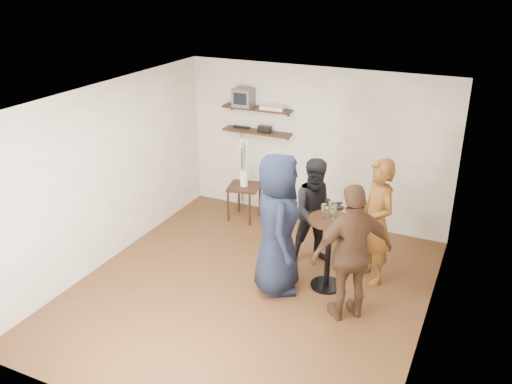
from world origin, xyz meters
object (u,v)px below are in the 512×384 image
at_px(person_brown, 352,253).
at_px(person_dark, 317,212).
at_px(dvd_deck, 274,108).
at_px(drinks_table, 329,243).
at_px(person_plaid, 376,222).
at_px(person_navy, 277,224).
at_px(radio, 265,129).
at_px(side_table, 244,191).
at_px(crt_monitor, 244,97).

bearing_deg(person_brown, person_dark, -94.39).
relative_size(dvd_deck, person_brown, 0.23).
distance_m(drinks_table, person_plaid, 0.72).
bearing_deg(person_navy, dvd_deck, -3.03).
distance_m(radio, person_navy, 2.52).
distance_m(person_dark, person_brown, 1.37).
distance_m(side_table, person_plaid, 2.68).
distance_m(person_plaid, person_navy, 1.36).
bearing_deg(crt_monitor, drinks_table, -40.74).
height_order(person_dark, person_brown, person_brown).
xyz_separation_m(crt_monitor, radio, (0.38, 0.00, -0.50)).
height_order(drinks_table, person_dark, person_dark).
distance_m(dvd_deck, drinks_table, 2.74).
bearing_deg(person_dark, person_brown, -85.61).
height_order(person_plaid, person_navy, person_navy).
height_order(dvd_deck, person_brown, dvd_deck).
height_order(dvd_deck, side_table, dvd_deck).
xyz_separation_m(person_plaid, person_dark, (-0.87, 0.12, -0.08)).
xyz_separation_m(crt_monitor, person_brown, (2.60, -2.36, -1.14)).
bearing_deg(radio, person_dark, -42.23).
relative_size(side_table, person_brown, 0.34).
bearing_deg(dvd_deck, person_brown, -49.01).
distance_m(dvd_deck, side_table, 1.49).
relative_size(dvd_deck, person_dark, 0.25).
xyz_separation_m(drinks_table, person_plaid, (0.51, 0.46, 0.22)).
bearing_deg(person_dark, side_table, 119.18).
height_order(person_plaid, person_brown, person_brown).
distance_m(dvd_deck, person_plaid, 2.73).
relative_size(crt_monitor, side_table, 0.53).
xyz_separation_m(side_table, person_plaid, (2.47, -0.98, 0.37)).
relative_size(side_table, person_dark, 0.38).
distance_m(person_plaid, person_brown, 0.97).
bearing_deg(side_table, person_brown, -39.07).
relative_size(dvd_deck, person_navy, 0.21).
xyz_separation_m(dvd_deck, person_brown, (2.05, -2.36, -1.02)).
bearing_deg(radio, dvd_deck, 0.00).
bearing_deg(person_dark, drinks_table, -90.00).
bearing_deg(crt_monitor, radio, 0.00).
bearing_deg(person_plaid, dvd_deck, -165.42).
bearing_deg(dvd_deck, radio, 180.00).
distance_m(crt_monitor, person_brown, 3.69).
relative_size(crt_monitor, radio, 1.45).
bearing_deg(radio, person_plaid, -31.46).
bearing_deg(crt_monitor, person_dark, -35.54).
distance_m(crt_monitor, dvd_deck, 0.56).
relative_size(radio, side_table, 0.36).
relative_size(crt_monitor, person_navy, 0.17).
height_order(crt_monitor, person_dark, crt_monitor).
xyz_separation_m(drinks_table, person_brown, (0.45, -0.51, 0.22)).
xyz_separation_m(radio, drinks_table, (1.77, -1.85, -0.86)).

